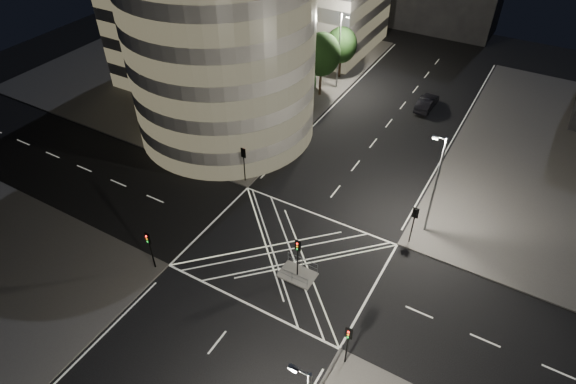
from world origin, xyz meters
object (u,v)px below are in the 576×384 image
Objects in this scene: traffic_signal_island at (298,251)px; street_lamp_left_far at (339,49)px; central_island at (297,275)px; traffic_signal_nr at (348,339)px; traffic_signal_fl at (244,159)px; street_lamp_right_far at (435,183)px; traffic_signal_nl at (149,244)px; traffic_signal_fr at (414,219)px; street_lamp_left_near at (265,111)px; sedan at (427,103)px.

street_lamp_left_far is at bearing 109.95° from traffic_signal_island.
traffic_signal_nr is at bearing -37.93° from central_island.
traffic_signal_fl is 18.55m from street_lamp_right_far.
traffic_signal_nr is (17.60, 0.00, 0.00)m from traffic_signal_nl.
traffic_signal_nr is at bearing -63.64° from street_lamp_left_far.
street_lamp_right_far is at bearing 73.89° from traffic_signal_fr.
traffic_signal_fr is at bearing 50.67° from traffic_signal_island.
street_lamp_left_near is 22.83m from sedan.
traffic_signal_fl is 0.80× the size of sedan.
street_lamp_right_far reaches higher than traffic_signal_nl.
traffic_signal_fr is at bearing 0.00° from traffic_signal_fl.
traffic_signal_nr is 16.03m from street_lamp_right_far.
traffic_signal_nr is 38.04m from sedan.
street_lamp_left_near is at bearing 134.13° from traffic_signal_nr.
central_island is 0.30× the size of street_lamp_right_far.
street_lamp_left_far is (-0.64, 23.20, 2.63)m from traffic_signal_fl.
traffic_signal_nr is at bearing -90.00° from traffic_signal_fr.
traffic_signal_island is at bearing 0.00° from central_island.
street_lamp_left_far reaches higher than traffic_signal_nr.
traffic_signal_fr is 19.14m from street_lamp_left_near.
traffic_signal_nr is 26.32m from street_lamp_left_near.
street_lamp_left_near is 1.00× the size of street_lamp_right_far.
street_lamp_right_far is (0.64, 2.20, 2.63)m from traffic_signal_fr.
central_island is 9.08m from traffic_signal_nr.
traffic_signal_fl is 26.64m from sedan.
traffic_signal_island is at bearing -129.33° from traffic_signal_fr.
traffic_signal_fr reaches higher than central_island.
traffic_signal_island is (-6.80, -8.30, 0.00)m from traffic_signal_fr.
sedan is (-6.02, 23.90, -2.09)m from traffic_signal_fr.
traffic_signal_island reaches higher than central_island.
street_lamp_right_far is at bearing 54.70° from central_island.
central_island is 13.91m from traffic_signal_fl.
traffic_signal_nl is 36.90m from street_lamp_left_far.
central_island is 0.75× the size of traffic_signal_island.
traffic_signal_fl is 1.00× the size of traffic_signal_island.
street_lamp_right_far reaches higher than traffic_signal_island.
traffic_signal_nl is at bearing -142.31° from traffic_signal_fr.
sedan is at bearing 88.61° from central_island.
sedan is (12.21, 18.70, -4.72)m from street_lamp_left_near.
street_lamp_left_near is (-0.64, 18.80, 2.63)m from traffic_signal_nl.
traffic_signal_nr is at bearing -92.30° from street_lamp_right_far.
street_lamp_left_far is at bearing 116.36° from traffic_signal_nr.
traffic_signal_fl is at bearing 180.00° from traffic_signal_fr.
traffic_signal_fr is 0.40× the size of street_lamp_left_near.
sedan is (11.58, 37.50, -2.09)m from traffic_signal_nl.
traffic_signal_island is 0.40× the size of street_lamp_left_far.
traffic_signal_fr is 10.73m from traffic_signal_island.
traffic_signal_nr is 41.15m from street_lamp_left_far.
traffic_signal_fl and traffic_signal_island have the same top height.
street_lamp_right_far reaches higher than traffic_signal_nr.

